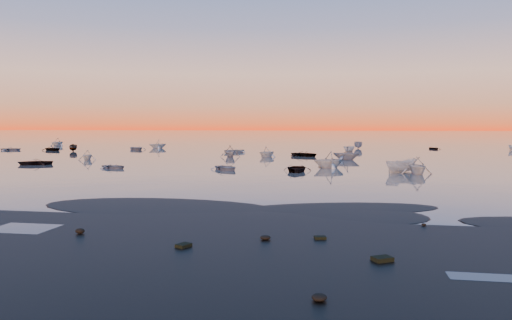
% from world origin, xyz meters
% --- Properties ---
extents(ground, '(600.00, 600.00, 0.00)m').
position_xyz_m(ground, '(0.00, 100.00, 0.00)').
color(ground, '#6F665C').
rests_on(ground, ground).
extents(mud_lobes, '(140.00, 6.00, 0.07)m').
position_xyz_m(mud_lobes, '(0.00, -1.00, 0.01)').
color(mud_lobes, black).
rests_on(mud_lobes, ground).
extents(moored_fleet, '(124.00, 58.00, 1.20)m').
position_xyz_m(moored_fleet, '(0.00, 53.00, 0.00)').
color(moored_fleet, silver).
rests_on(moored_fleet, ground).
extents(boat_near_left, '(3.81, 3.66, 0.93)m').
position_xyz_m(boat_near_left, '(-3.91, 25.31, 0.00)').
color(boat_near_left, gray).
rests_on(boat_near_left, ground).
extents(boat_near_center, '(3.92, 4.34, 1.43)m').
position_xyz_m(boat_near_center, '(15.13, 25.97, 0.00)').
color(boat_near_center, silver).
rests_on(boat_near_center, ground).
extents(boat_near_right, '(4.10, 2.22, 1.37)m').
position_xyz_m(boat_near_right, '(16.56, 24.45, 0.00)').
color(boat_near_right, silver).
rests_on(boat_near_right, ground).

